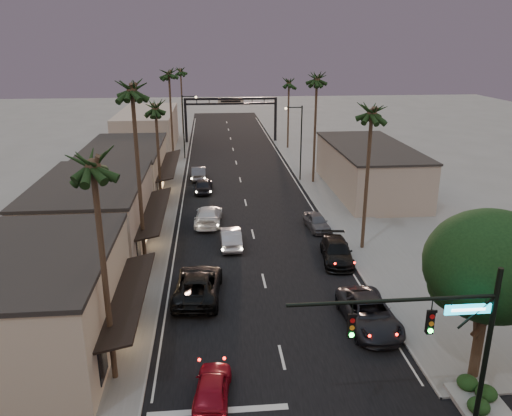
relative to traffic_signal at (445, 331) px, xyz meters
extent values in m
plane|color=slate|center=(-5.69, 36.00, -5.08)|extent=(200.00, 200.00, 0.00)
cube|color=black|center=(-5.69, 41.00, -5.08)|extent=(14.00, 120.00, 0.02)
cube|color=slate|center=(-15.19, 48.00, -5.02)|extent=(5.00, 92.00, 0.12)
cube|color=slate|center=(3.81, 48.00, -5.02)|extent=(5.00, 92.00, 0.12)
cube|color=#C3B095|center=(-18.69, 8.00, -2.33)|extent=(8.00, 12.00, 5.50)
cube|color=#A39382|center=(-18.69, 22.00, -2.33)|extent=(8.00, 14.00, 5.50)
cube|color=#C3B095|center=(-18.69, 38.00, -2.58)|extent=(8.00, 16.00, 5.00)
cube|color=#A39382|center=(-18.69, 61.00, -2.08)|extent=(8.00, 20.00, 6.00)
cube|color=#A39382|center=(8.31, 36.00, -2.58)|extent=(8.00, 18.00, 5.00)
cylinder|color=black|center=(1.91, 0.00, -1.18)|extent=(0.22, 0.22, 7.80)
cylinder|color=black|center=(-2.29, 0.00, 1.52)|extent=(8.40, 0.16, 0.16)
cube|color=black|center=(-3.89, 0.00, 0.47)|extent=(0.28, 0.22, 1.00)
cube|color=black|center=(-0.69, 0.00, 0.47)|extent=(0.28, 0.22, 1.00)
cube|color=#0DA9D0|center=(0.81, 0.00, 0.97)|extent=(1.90, 0.08, 0.42)
cylinder|color=#38281C|center=(3.71, 3.50, -3.48)|extent=(0.52, 0.52, 3.20)
ellipsoid|color=black|center=(3.71, 3.50, 1.12)|extent=(6.20, 6.20, 5.20)
sphere|color=black|center=(2.51, 4.10, -0.08)|extent=(2.80, 2.80, 2.80)
cube|color=gray|center=(2.91, 1.50, -5.08)|extent=(2.20, 2.60, 0.24)
cube|color=black|center=(-13.09, 66.00, -1.58)|extent=(0.40, 0.40, 7.00)
cube|color=black|center=(1.71, 66.00, -1.58)|extent=(0.40, 0.40, 7.00)
cube|color=black|center=(-5.69, 66.00, 2.02)|extent=(15.20, 0.35, 0.35)
cube|color=black|center=(-5.69, 66.00, 1.22)|extent=(15.20, 0.30, 0.30)
cube|color=beige|center=(-5.69, 65.98, 1.62)|extent=(4.20, 0.12, 1.00)
cylinder|color=black|center=(1.51, 41.00, -0.58)|extent=(0.16, 0.16, 9.00)
cylinder|color=black|center=(0.51, 41.00, 3.72)|extent=(2.00, 0.12, 0.12)
sphere|color=#FFD899|center=(-0.39, 41.00, 3.62)|extent=(0.30, 0.30, 0.30)
cylinder|color=black|center=(-12.89, 54.00, -0.58)|extent=(0.16, 0.16, 9.00)
cylinder|color=black|center=(-11.89, 54.00, 3.72)|extent=(2.00, 0.12, 0.12)
sphere|color=#FFD899|center=(-10.99, 54.00, 3.62)|extent=(0.30, 0.30, 0.30)
cylinder|color=#38281C|center=(-14.29, 5.00, 0.42)|extent=(0.28, 0.28, 11.00)
sphere|color=black|center=(-14.29, 5.00, 6.52)|extent=(3.20, 3.20, 3.20)
cylinder|color=#38281C|center=(-14.29, 18.00, 1.42)|extent=(0.28, 0.28, 13.00)
sphere|color=black|center=(-14.29, 18.00, 8.52)|extent=(3.20, 3.20, 3.20)
cylinder|color=#38281C|center=(-14.29, 32.00, -0.08)|extent=(0.28, 0.28, 10.00)
sphere|color=black|center=(-14.29, 32.00, 5.52)|extent=(3.20, 3.20, 3.20)
cylinder|color=#38281C|center=(-14.29, 51.00, 0.92)|extent=(0.28, 0.28, 12.00)
sphere|color=black|center=(-14.29, 51.00, 7.52)|extent=(3.20, 3.20, 3.20)
cylinder|color=#38281C|center=(2.91, 20.00, 0.42)|extent=(0.28, 0.28, 11.00)
sphere|color=black|center=(2.91, 20.00, 6.52)|extent=(3.20, 3.20, 3.20)
cylinder|color=#38281C|center=(2.91, 40.00, 0.92)|extent=(0.28, 0.28, 12.00)
sphere|color=black|center=(2.91, 40.00, 7.52)|extent=(3.20, 3.20, 3.20)
cylinder|color=#38281C|center=(2.91, 60.00, -0.08)|extent=(0.28, 0.28, 10.00)
sphere|color=black|center=(2.91, 60.00, 5.52)|extent=(3.20, 3.20, 3.20)
cylinder|color=#38281C|center=(-13.99, 74.00, 0.42)|extent=(0.28, 0.28, 11.00)
sphere|color=black|center=(-13.99, 74.00, 6.52)|extent=(3.20, 3.20, 3.20)
imported|color=maroon|center=(-9.43, 3.00, -4.39)|extent=(2.09, 4.23, 1.39)
imported|color=black|center=(-10.27, 13.15, -4.19)|extent=(3.48, 6.61, 1.77)
imported|color=#9B9BA0|center=(-7.73, 21.50, -4.32)|extent=(1.71, 4.67, 1.53)
imported|color=silver|center=(-9.56, 27.00, -4.25)|extent=(2.78, 5.87, 1.65)
imported|color=black|center=(-10.09, 37.32, -4.29)|extent=(2.15, 4.77, 1.59)
imported|color=#4C4C51|center=(-10.73, 42.82, -4.29)|extent=(1.79, 4.84, 1.58)
imported|color=black|center=(-0.11, 8.64, -4.25)|extent=(2.89, 6.05, 1.66)
imported|color=black|center=(0.24, 17.85, -4.30)|extent=(2.79, 5.62, 1.57)
imported|color=#4D4D52|center=(0.13, 24.70, -4.37)|extent=(2.11, 4.34, 1.43)
camera|label=1|loc=(-9.17, -16.60, 11.10)|focal=35.00mm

